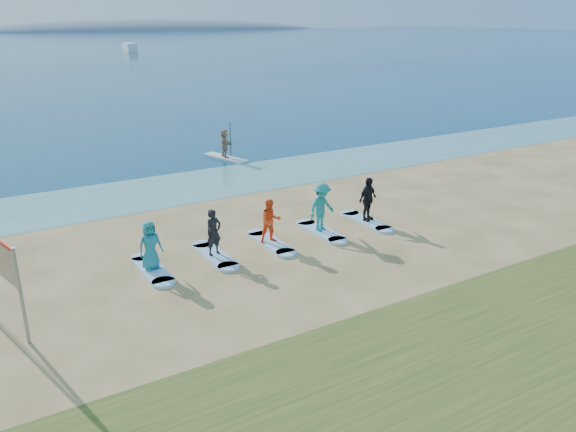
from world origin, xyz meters
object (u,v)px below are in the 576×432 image
paddleboarder (225,143)px  surfboard_1 (215,255)px  student_0 (150,245)px  student_3 (322,207)px  paddleboard (225,158)px  surfboard_2 (271,243)px  surfboard_3 (321,231)px  surfboard_0 (152,270)px  boat_offshore_b (130,52)px  student_1 (214,232)px  student_2 (271,221)px  surfboard_4 (367,221)px  student_4 (368,199)px

paddleboarder → surfboard_1: (-5.99, -12.01, -0.84)m
student_0 → student_3: student_3 is taller
paddleboard → student_3: student_3 is taller
surfboard_2 → surfboard_3: same height
paddleboarder → surfboard_0: paddleboarder is taller
student_3 → paddleboarder: bearing=69.2°
surfboard_3 → surfboard_1: bearing=180.0°
surfboard_0 → surfboard_2: bearing=0.0°
boat_offshore_b → student_1: size_ratio=3.98×
student_2 → surfboard_3: bearing=11.6°
surfboard_2 → surfboard_4: size_ratio=1.00×
paddleboarder → boat_offshore_b: bearing=-8.4°
student_3 → student_4: (2.11, 0.00, -0.05)m
surfboard_3 → student_4: bearing=0.0°
student_3 → student_4: 2.11m
surfboard_0 → student_4: student_4 is taller
surfboard_2 → surfboard_4: bearing=0.0°
paddleboarder → student_3: student_3 is taller
student_3 → surfboard_3: bearing=0.0°
surfboard_0 → surfboard_2: same height
surfboard_0 → surfboard_3: 6.34m
paddleboard → surfboard_4: (0.35, -12.01, -0.01)m
boat_offshore_b → student_0: student_0 is taller
student_0 → student_2: 4.22m
paddleboard → surfboard_4: size_ratio=1.36×
paddleboard → surfboard_3: paddleboard is taller
surfboard_0 → student_2: (4.22, 0.00, 0.81)m
surfboard_2 → student_4: bearing=0.0°
paddleboarder → surfboard_0: 14.51m
boat_offshore_b → paddleboard: bearing=-99.4°
paddleboarder → student_0: 14.49m
boat_offshore_b → student_4: bearing=-97.9°
surfboard_0 → student_0: size_ratio=1.42×
paddleboarder → student_2: size_ratio=1.00×
student_2 → paddleboarder: bearing=83.8°
student_2 → surfboard_1: bearing=-168.4°
paddleboard → paddleboarder: 0.82m
student_4 → paddleboarder: bearing=75.8°
boat_offshore_b → surfboard_2: boat_offshore_b is taller
student_0 → surfboard_3: bearing=-7.9°
student_2 → paddleboard: bearing=83.8°
surfboard_1 → student_3: student_3 is taller
paddleboard → surfboard_2: (-3.87, -12.01, -0.01)m
paddleboarder → boat_offshore_b: (23.75, 100.40, -0.88)m
boat_offshore_b → surfboard_1: (-29.74, -112.41, 0.04)m
student_3 → student_1: bearing=167.5°
boat_offshore_b → surfboard_3: (-25.51, -112.41, 0.04)m
paddleboarder → student_4: bearing=-173.4°
paddleboarder → boat_offshore_b: 103.18m
student_2 → student_3: size_ratio=0.86×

